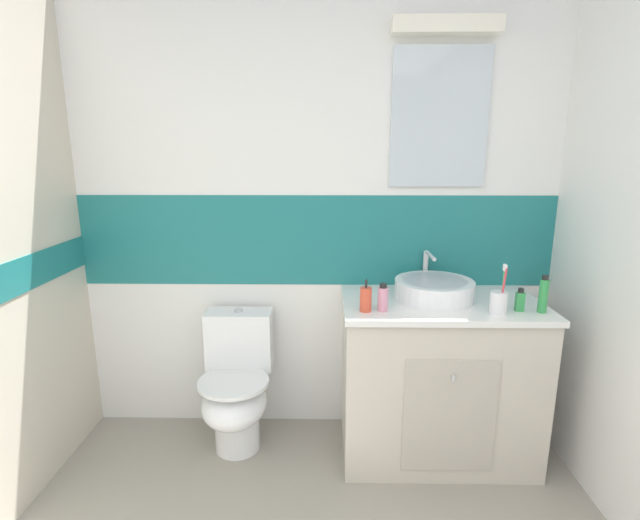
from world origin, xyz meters
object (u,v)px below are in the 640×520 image
object	(u,v)px
soap_dispenser	(366,299)
lotion_bottle_short	(383,298)
sink_basin	(434,289)
toilet	(237,387)
deodorant_spray_can	(543,295)
toothbrush_cup	(499,301)
perfume_flask_small	(520,300)

from	to	relation	value
soap_dispenser	lotion_bottle_short	bearing A→B (deg)	3.94
sink_basin	toilet	xyz separation A→B (m)	(-1.03, 0.01, -0.56)
soap_dispenser	deodorant_spray_can	world-z (taller)	deodorant_spray_can
toilet	lotion_bottle_short	distance (m)	0.96
toothbrush_cup	toilet	bearing A→B (deg)	170.28
sink_basin	toilet	distance (m)	1.17
toilet	deodorant_spray_can	bearing A→B (deg)	-7.72
toothbrush_cup	lotion_bottle_short	size ratio (longest dim) A/B	1.76
toilet	deodorant_spray_can	size ratio (longest dim) A/B	4.16
toothbrush_cup	deodorant_spray_can	world-z (taller)	toothbrush_cup
toothbrush_cup	soap_dispenser	distance (m)	0.61
toothbrush_cup	sink_basin	bearing A→B (deg)	139.71
lotion_bottle_short	deodorant_spray_can	bearing A→B (deg)	-0.74
toothbrush_cup	perfume_flask_small	distance (m)	0.12
perfume_flask_small	soap_dispenser	bearing A→B (deg)	-179.00
sink_basin	toilet	size ratio (longest dim) A/B	0.59
sink_basin	deodorant_spray_can	size ratio (longest dim) A/B	2.47
soap_dispenser	lotion_bottle_short	distance (m)	0.08
lotion_bottle_short	toothbrush_cup	bearing A→B (deg)	-2.91
deodorant_spray_can	soap_dispenser	bearing A→B (deg)	179.72
toilet	toothbrush_cup	world-z (taller)	toothbrush_cup
toilet	sink_basin	bearing A→B (deg)	-0.33
sink_basin	deodorant_spray_can	world-z (taller)	sink_basin
soap_dispenser	lotion_bottle_short	xyz separation A→B (m)	(0.08, 0.01, 0.00)
toothbrush_cup	deodorant_spray_can	size ratio (longest dim) A/B	1.32
soap_dispenser	lotion_bottle_short	size ratio (longest dim) A/B	1.17
toilet	deodorant_spray_can	xyz separation A→B (m)	(1.49, -0.20, 0.59)
perfume_flask_small	toothbrush_cup	bearing A→B (deg)	-162.86
toothbrush_cup	perfume_flask_small	size ratio (longest dim) A/B	2.13
lotion_bottle_short	perfume_flask_small	bearing A→B (deg)	0.63
toothbrush_cup	soap_dispenser	xyz separation A→B (m)	(-0.61, 0.02, 0.00)
perfume_flask_small	deodorant_spray_can	world-z (taller)	deodorant_spray_can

